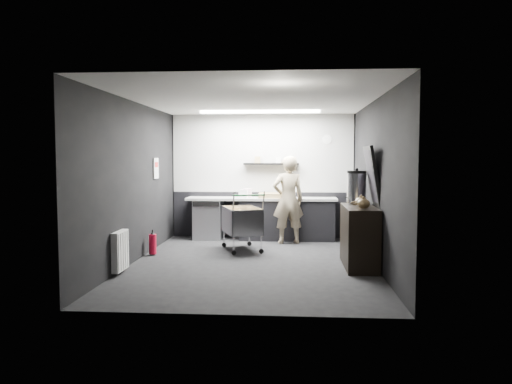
{
  "coord_description": "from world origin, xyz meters",
  "views": [
    {
      "loc": [
        0.66,
        -8.19,
        1.76
      ],
      "look_at": [
        0.03,
        0.4,
        1.16
      ],
      "focal_mm": 35.0,
      "sensor_mm": 36.0,
      "label": 1
    }
  ],
  "objects": [
    {
      "name": "ceiling",
      "position": [
        0.0,
        0.0,
        2.7
      ],
      "size": [
        5.5,
        5.5,
        0.0
      ],
      "primitive_type": "plane",
      "rotation": [
        3.14,
        0.0,
        0.0
      ],
      "color": "silver",
      "rests_on": "wall_back"
    },
    {
      "name": "poster",
      "position": [
        -1.98,
        1.3,
        1.55
      ],
      "size": [
        0.02,
        0.3,
        0.4
      ],
      "primitive_type": "cube",
      "color": "white",
      "rests_on": "wall_left"
    },
    {
      "name": "wall_left",
      "position": [
        -2.0,
        0.0,
        1.35
      ],
      "size": [
        0.0,
        5.5,
        5.5
      ],
      "primitive_type": "plane",
      "rotation": [
        1.57,
        0.0,
        1.57
      ],
      "color": "black",
      "rests_on": "floor"
    },
    {
      "name": "fire_extinguisher",
      "position": [
        -1.85,
        0.54,
        0.21
      ],
      "size": [
        0.13,
        0.13,
        0.44
      ],
      "color": "#B60C26",
      "rests_on": "floor"
    },
    {
      "name": "person",
      "position": [
        0.57,
        1.97,
        0.9
      ],
      "size": [
        0.74,
        0.58,
        1.79
      ],
      "primitive_type": "imported",
      "rotation": [
        0.0,
        0.0,
        3.4
      ],
      "color": "beige",
      "rests_on": "floor"
    },
    {
      "name": "kitchen_wall_panel",
      "position": [
        0.0,
        2.73,
        1.85
      ],
      "size": [
        3.95,
        0.02,
        1.7
      ],
      "primitive_type": "cube",
      "color": "#B5B5B0",
      "rests_on": "wall_back"
    },
    {
      "name": "cardboard_box",
      "position": [
        0.21,
        2.37,
        0.95
      ],
      "size": [
        0.52,
        0.4,
        0.1
      ],
      "primitive_type": "cube",
      "rotation": [
        0.0,
        0.0,
        0.01
      ],
      "color": "#9E8754",
      "rests_on": "prep_counter"
    },
    {
      "name": "prep_counter",
      "position": [
        0.14,
        2.42,
        0.46
      ],
      "size": [
        3.2,
        0.61,
        0.9
      ],
      "color": "black",
      "rests_on": "floor"
    },
    {
      "name": "wall_right",
      "position": [
        2.0,
        0.0,
        1.35
      ],
      "size": [
        0.0,
        5.5,
        5.5
      ],
      "primitive_type": "plane",
      "rotation": [
        1.57,
        0.0,
        -1.57
      ],
      "color": "black",
      "rests_on": "floor"
    },
    {
      "name": "white_container",
      "position": [
        -0.37,
        2.37,
        0.99
      ],
      "size": [
        0.23,
        0.21,
        0.17
      ],
      "primitive_type": "cube",
      "rotation": [
        0.0,
        0.0,
        -0.36
      ],
      "color": "white",
      "rests_on": "prep_counter"
    },
    {
      "name": "radiator",
      "position": [
        -1.94,
        -0.9,
        0.35
      ],
      "size": [
        0.1,
        0.5,
        0.6
      ],
      "primitive_type": "cube",
      "color": "white",
      "rests_on": "wall_left"
    },
    {
      "name": "shopping_cart",
      "position": [
        -0.3,
        1.14,
        0.53
      ],
      "size": [
        0.91,
        1.19,
        1.1
      ],
      "color": "silver",
      "rests_on": "floor"
    },
    {
      "name": "ceiling_strip",
      "position": [
        0.0,
        1.85,
        2.67
      ],
      "size": [
        2.4,
        0.2,
        0.04
      ],
      "primitive_type": "cube",
      "color": "white",
      "rests_on": "ceiling"
    },
    {
      "name": "sideboard",
      "position": [
        1.75,
        -0.11,
        0.62
      ],
      "size": [
        0.56,
        1.3,
        1.95
      ],
      "color": "black",
      "rests_on": "floor"
    },
    {
      "name": "pink_tub",
      "position": [
        -0.3,
        2.42,
        1.0
      ],
      "size": [
        0.2,
        0.2,
        0.2
      ],
      "primitive_type": "cylinder",
      "color": "silver",
      "rests_on": "prep_counter"
    },
    {
      "name": "floating_shelf",
      "position": [
        0.2,
        2.62,
        1.62
      ],
      "size": [
        1.2,
        0.22,
        0.04
      ],
      "primitive_type": "cube",
      "color": "black",
      "rests_on": "wall_back"
    },
    {
      "name": "wall_clock",
      "position": [
        1.4,
        2.72,
        2.15
      ],
      "size": [
        0.2,
        0.03,
        0.2
      ],
      "primitive_type": "cylinder",
      "rotation": [
        1.57,
        0.0,
        0.0
      ],
      "color": "white",
      "rests_on": "wall_back"
    },
    {
      "name": "wall_front",
      "position": [
        0.0,
        -2.75,
        1.35
      ],
      "size": [
        5.5,
        0.0,
        5.5
      ],
      "primitive_type": "plane",
      "rotation": [
        -1.57,
        0.0,
        0.0
      ],
      "color": "black",
      "rests_on": "floor"
    },
    {
      "name": "floor",
      "position": [
        0.0,
        0.0,
        0.0
      ],
      "size": [
        5.5,
        5.5,
        0.0
      ],
      "primitive_type": "plane",
      "color": "black",
      "rests_on": "ground"
    },
    {
      "name": "poster_red_band",
      "position": [
        -1.98,
        1.3,
        1.62
      ],
      "size": [
        0.02,
        0.22,
        0.1
      ],
      "primitive_type": "cube",
      "color": "red",
      "rests_on": "poster"
    },
    {
      "name": "wall_back",
      "position": [
        0.0,
        2.75,
        1.35
      ],
      "size": [
        5.5,
        0.0,
        5.5
      ],
      "primitive_type": "plane",
      "rotation": [
        1.57,
        0.0,
        0.0
      ],
      "color": "black",
      "rests_on": "floor"
    },
    {
      "name": "dado_panel",
      "position": [
        0.0,
        2.73,
        0.5
      ],
      "size": [
        3.95,
        0.02,
        1.0
      ],
      "primitive_type": "cube",
      "color": "black",
      "rests_on": "wall_back"
    }
  ]
}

